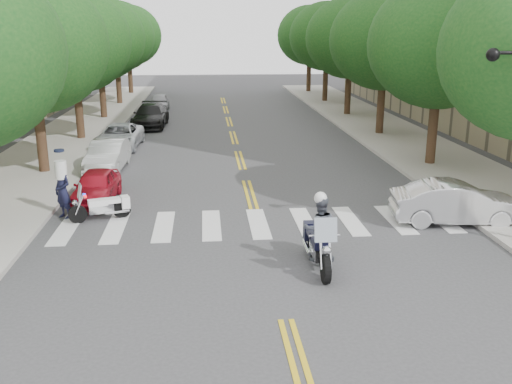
{
  "coord_description": "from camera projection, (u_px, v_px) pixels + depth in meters",
  "views": [
    {
      "loc": [
        -1.68,
        -11.23,
        6.22
      ],
      "look_at": [
        -0.14,
        5.78,
        1.3
      ],
      "focal_mm": 40.0,
      "sensor_mm": 36.0,
      "label": 1
    }
  ],
  "objects": [
    {
      "name": "ground",
      "position": [
        286.0,
        320.0,
        12.62
      ],
      "size": [
        140.0,
        140.0,
        0.0
      ],
      "primitive_type": "plane",
      "color": "#38383A",
      "rests_on": "ground"
    },
    {
      "name": "sidewalk_left",
      "position": [
        69.0,
        139.0,
        32.83
      ],
      "size": [
        5.0,
        60.0,
        0.15
      ],
      "primitive_type": "cube",
      "color": "#9E9991",
      "rests_on": "ground"
    },
    {
      "name": "sidewalk_right",
      "position": [
        390.0,
        134.0,
        34.47
      ],
      "size": [
        5.0,
        60.0,
        0.15
      ],
      "primitive_type": "cube",
      "color": "#9E9991",
      "rests_on": "ground"
    },
    {
      "name": "tree_l_1",
      "position": [
        31.0,
        45.0,
        23.72
      ],
      "size": [
        6.4,
        6.4,
        8.45
      ],
      "color": "#382316",
      "rests_on": "ground"
    },
    {
      "name": "tree_l_2",
      "position": [
        73.0,
        41.0,
        31.37
      ],
      "size": [
        6.4,
        6.4,
        8.45
      ],
      "color": "#382316",
      "rests_on": "ground"
    },
    {
      "name": "tree_l_3",
      "position": [
        98.0,
        38.0,
        39.03
      ],
      "size": [
        6.4,
        6.4,
        8.45
      ],
      "color": "#382316",
      "rests_on": "ground"
    },
    {
      "name": "tree_l_4",
      "position": [
        116.0,
        37.0,
        46.69
      ],
      "size": [
        6.4,
        6.4,
        8.45
      ],
      "color": "#382316",
      "rests_on": "ground"
    },
    {
      "name": "tree_l_5",
      "position": [
        128.0,
        35.0,
        54.34
      ],
      "size": [
        6.4,
        6.4,
        8.45
      ],
      "color": "#382316",
      "rests_on": "ground"
    },
    {
      "name": "tree_r_1",
      "position": [
        440.0,
        44.0,
        25.24
      ],
      "size": [
        6.4,
        6.4,
        8.45
      ],
      "color": "#382316",
      "rests_on": "ground"
    },
    {
      "name": "tree_r_2",
      "position": [
        385.0,
        40.0,
        32.9
      ],
      "size": [
        6.4,
        6.4,
        8.45
      ],
      "color": "#382316",
      "rests_on": "ground"
    },
    {
      "name": "tree_r_3",
      "position": [
        350.0,
        38.0,
        40.55
      ],
      "size": [
        6.4,
        6.4,
        8.45
      ],
      "color": "#382316",
      "rests_on": "ground"
    },
    {
      "name": "tree_r_4",
      "position": [
        327.0,
        36.0,
        48.21
      ],
      "size": [
        6.4,
        6.4,
        8.45
      ],
      "color": "#382316",
      "rests_on": "ground"
    },
    {
      "name": "tree_r_5",
      "position": [
        310.0,
        35.0,
        55.87
      ],
      "size": [
        6.4,
        6.4,
        8.45
      ],
      "color": "#382316",
      "rests_on": "ground"
    },
    {
      "name": "motorcycle_police",
      "position": [
        319.0,
        234.0,
        15.2
      ],
      "size": [
        0.88,
        2.6,
        2.12
      ],
      "rotation": [
        0.0,
        0.0,
        3.13
      ],
      "color": "black",
      "rests_on": "ground"
    },
    {
      "name": "motorcycle_parked",
      "position": [
        105.0,
        206.0,
        19.12
      ],
      "size": [
        1.99,
        0.94,
        1.33
      ],
      "rotation": [
        0.0,
        0.0,
        1.9
      ],
      "color": "black",
      "rests_on": "ground"
    },
    {
      "name": "officer_standing",
      "position": [
        63.0,
        191.0,
        19.17
      ],
      "size": [
        0.82,
        0.81,
        1.91
      ],
      "primitive_type": "imported",
      "rotation": [
        0.0,
        0.0,
        -0.74
      ],
      "color": "black",
      "rests_on": "ground"
    },
    {
      "name": "convertible",
      "position": [
        457.0,
        203.0,
        18.7
      ],
      "size": [
        4.39,
        2.02,
        1.39
      ],
      "primitive_type": "imported",
      "rotation": [
        0.0,
        0.0,
        1.44
      ],
      "color": "silver",
      "rests_on": "ground"
    },
    {
      "name": "parked_car_a",
      "position": [
        96.0,
        186.0,
        21.04
      ],
      "size": [
        1.58,
        3.59,
        1.2
      ],
      "primitive_type": "imported",
      "rotation": [
        0.0,
        0.0,
        -0.05
      ],
      "color": "#AE1224",
      "rests_on": "ground"
    },
    {
      "name": "parked_car_b",
      "position": [
        108.0,
        155.0,
        25.78
      ],
      "size": [
        1.62,
        4.18,
        1.36
      ],
      "primitive_type": "imported",
      "rotation": [
        0.0,
        0.0,
        -0.05
      ],
      "color": "silver",
      "rests_on": "ground"
    },
    {
      "name": "parked_car_c",
      "position": [
        120.0,
        136.0,
        30.56
      ],
      "size": [
        2.34,
        4.68,
        1.27
      ],
      "primitive_type": "imported",
      "rotation": [
        0.0,
        0.0,
        -0.05
      ],
      "color": "silver",
      "rests_on": "ground"
    },
    {
      "name": "parked_car_d",
      "position": [
        150.0,
        116.0,
        37.16
      ],
      "size": [
        2.28,
        5.12,
        1.46
      ],
      "primitive_type": "imported",
      "rotation": [
        0.0,
        0.0,
        -0.05
      ],
      "color": "black",
      "rests_on": "ground"
    },
    {
      "name": "parked_car_e",
      "position": [
        159.0,
        102.0,
        44.53
      ],
      "size": [
        1.6,
        3.81,
        1.29
      ],
      "primitive_type": "imported",
      "rotation": [
        0.0,
        0.0,
        0.02
      ],
      "color": "#9E9FA4",
      "rests_on": "ground"
    }
  ]
}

